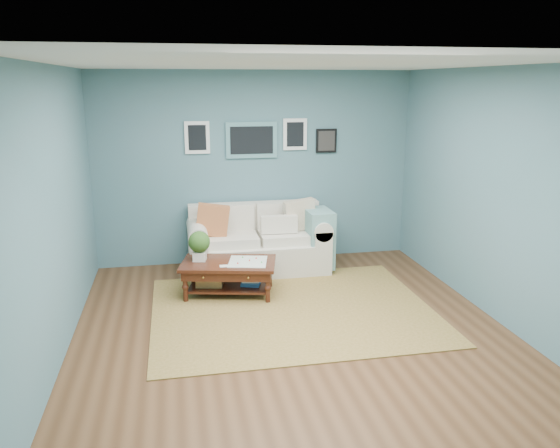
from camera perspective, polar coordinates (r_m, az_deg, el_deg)
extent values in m
plane|color=brown|center=(5.81, 1.39, -11.24)|extent=(5.00, 5.00, 0.00)
plane|color=white|center=(5.23, 1.58, 16.43)|extent=(5.00, 5.00, 0.00)
cube|color=#467278|center=(7.78, -2.54, 5.85)|extent=(4.50, 0.02, 2.70)
cube|color=#467278|center=(3.08, 11.74, -8.30)|extent=(4.50, 0.02, 2.70)
cube|color=#467278|center=(5.36, -22.73, 0.69)|extent=(0.02, 5.00, 2.70)
cube|color=#467278|center=(6.24, 22.10, 2.60)|extent=(0.02, 5.00, 2.70)
cube|color=slate|center=(7.70, -2.99, 8.75)|extent=(0.72, 0.03, 0.50)
cube|color=black|center=(7.68, -2.97, 8.73)|extent=(0.60, 0.01, 0.38)
cube|color=white|center=(7.62, -8.65, 8.92)|extent=(0.34, 0.03, 0.44)
cube|color=white|center=(7.80, 1.58, 9.36)|extent=(0.34, 0.03, 0.44)
cube|color=black|center=(7.92, 4.86, 8.66)|extent=(0.30, 0.03, 0.34)
cube|color=brown|center=(6.33, 1.30, -8.94)|extent=(3.16, 2.53, 0.01)
cube|color=beige|center=(7.54, -2.31, -3.36)|extent=(1.40, 0.87, 0.42)
cube|color=beige|center=(7.74, -2.72, 0.53)|extent=(1.84, 0.22, 0.47)
cube|color=beige|center=(7.44, -8.58, -2.98)|extent=(0.24, 0.87, 0.61)
cube|color=beige|center=(7.68, 3.75, -2.29)|extent=(0.24, 0.87, 0.61)
cylinder|color=beige|center=(7.35, -8.67, -0.70)|extent=(0.26, 0.87, 0.26)
cylinder|color=beige|center=(7.59, 3.79, -0.08)|extent=(0.26, 0.87, 0.26)
cube|color=beige|center=(7.36, -5.15, -1.65)|extent=(0.71, 0.55, 0.13)
cube|color=beige|center=(7.47, 0.59, -1.35)|extent=(0.71, 0.55, 0.13)
cube|color=beige|center=(7.57, -5.41, 0.69)|extent=(0.71, 0.12, 0.36)
cube|color=beige|center=(7.67, 0.17, 0.95)|extent=(0.71, 0.12, 0.36)
cube|color=#B94320|center=(7.28, -7.06, 0.40)|extent=(0.48, 0.17, 0.47)
cube|color=beige|center=(7.52, 2.09, 0.97)|extent=(0.47, 0.18, 0.46)
cube|color=beige|center=(7.37, -0.10, -0.03)|extent=(0.49, 0.12, 0.24)
cube|color=#6E9E9D|center=(7.52, 4.00, -1.47)|extent=(0.34, 0.54, 0.79)
cube|color=black|center=(6.66, -5.40, -4.10)|extent=(1.24, 0.89, 0.04)
cube|color=black|center=(6.69, -5.38, -4.71)|extent=(1.15, 0.80, 0.11)
cube|color=black|center=(6.76, -5.34, -6.50)|extent=(1.04, 0.69, 0.02)
sphere|color=gold|center=(6.44, -8.03, -5.56)|extent=(0.03, 0.03, 0.03)
sphere|color=gold|center=(6.38, -3.35, -5.65)|extent=(0.03, 0.03, 0.03)
cylinder|color=black|center=(6.57, -9.87, -6.48)|extent=(0.06, 0.06, 0.39)
cylinder|color=black|center=(6.45, -1.28, -6.66)|extent=(0.06, 0.06, 0.39)
cylinder|color=black|center=(7.04, -9.07, -5.00)|extent=(0.06, 0.06, 0.39)
cylinder|color=black|center=(6.93, -1.08, -5.14)|extent=(0.06, 0.06, 0.39)
cube|color=white|center=(6.73, -8.38, -3.32)|extent=(0.18, 0.18, 0.11)
sphere|color=#22481A|center=(6.68, -8.44, -1.86)|extent=(0.26, 0.26, 0.26)
cube|color=white|center=(6.63, -3.38, -3.95)|extent=(0.54, 0.54, 0.01)
cube|color=tan|center=(6.76, -7.34, -5.62)|extent=(0.36, 0.29, 0.19)
cube|color=#265796|center=(6.73, -3.09, -5.97)|extent=(0.26, 0.21, 0.11)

